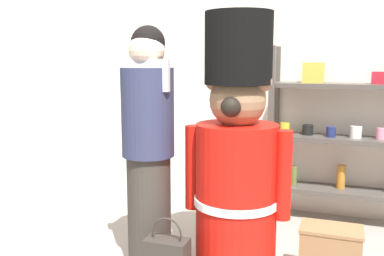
# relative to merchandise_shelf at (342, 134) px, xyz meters

# --- Properties ---
(back_wall) EXTENTS (6.40, 0.12, 2.60)m
(back_wall) POSITION_rel_merchandise_shelf_xyz_m (-0.96, 0.22, 0.50)
(back_wall) COLOR silver
(back_wall) RESTS_ON ground_plane
(merchandise_shelf) EXTENTS (1.27, 0.35, 1.56)m
(merchandise_shelf) POSITION_rel_merchandise_shelf_xyz_m (0.00, 0.00, 0.00)
(merchandise_shelf) COLOR #4C4742
(merchandise_shelf) RESTS_ON ground_plane
(teddy_bear_guard) EXTENTS (0.71, 0.55, 1.73)m
(teddy_bear_guard) POSITION_rel_merchandise_shelf_xyz_m (-0.62, -1.28, -0.02)
(teddy_bear_guard) COLOR red
(teddy_bear_guard) RESTS_ON ground_plane
(person_shopper) EXTENTS (0.36, 0.34, 1.66)m
(person_shopper) POSITION_rel_merchandise_shelf_xyz_m (-1.19, -1.41, 0.07)
(person_shopper) COLOR #38332D
(person_shopper) RESTS_ON ground_plane
(display_crate) EXTENTS (0.39, 0.25, 0.37)m
(display_crate) POSITION_rel_merchandise_shelf_xyz_m (-0.02, -1.16, -0.61)
(display_crate) COLOR olive
(display_crate) RESTS_ON ground_plane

